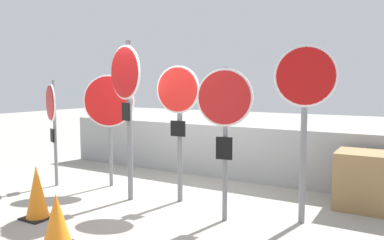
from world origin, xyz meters
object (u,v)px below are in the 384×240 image
Objects in this scene: stop_sign_3 at (178,108)px; stop_sign_5 at (305,99)px; stop_sign_0 at (52,112)px; stop_sign_4 at (225,112)px; traffic_cone_0 at (57,220)px; stop_sign_1 at (109,107)px; storage_crate at (369,181)px; traffic_cone_1 at (37,192)px; stop_sign_2 at (126,91)px.

stop_sign_5 is (1.94, 0.03, 0.17)m from stop_sign_3.
stop_sign_0 is 3.52m from stop_sign_4.
traffic_cone_0 is (2.20, -1.76, -1.07)m from stop_sign_0.
stop_sign_0 is at bearing 168.94° from stop_sign_4.
stop_sign_1 is 4.48m from storage_crate.
storage_crate reaches higher than traffic_cone_1.
stop_sign_4 is at bearing 26.98° from stop_sign_0.
stop_sign_0 reaches higher than storage_crate.
stop_sign_2 is (0.82, -0.47, 0.30)m from stop_sign_1.
stop_sign_0 is 0.90× the size of stop_sign_3.
stop_sign_2 is 1.79m from stop_sign_4.
stop_sign_0 reaches higher than traffic_cone_1.
stop_sign_0 is 0.95× the size of stop_sign_1.
traffic_cone_0 is at bearing -137.73° from stop_sign_4.
stop_sign_0 is at bearing -163.72° from storage_crate.
stop_sign_4 reaches higher than stop_sign_1.
traffic_cone_1 is at bearing -93.83° from stop_sign_2.
stop_sign_0 is 3.12× the size of traffic_cone_0.
stop_sign_0 is at bearing -176.20° from stop_sign_1.
stop_sign_3 reaches higher than stop_sign_0.
stop_sign_5 is at bearing 15.42° from stop_sign_4.
stop_sign_5 is 3.40m from traffic_cone_0.
traffic_cone_1 is at bearing -144.95° from storage_crate.
stop_sign_2 reaches higher than stop_sign_5.
storage_crate is (2.97, 3.27, 0.12)m from traffic_cone_0.
stop_sign_0 is 1.06m from stop_sign_1.
traffic_cone_1 is (-0.55, -1.30, -1.40)m from stop_sign_2.
stop_sign_1 is 2.64m from stop_sign_4.
stop_sign_1 is 3.53m from stop_sign_5.
stop_sign_3 is 2.87× the size of traffic_cone_1.
stop_sign_3 is (1.58, -0.14, 0.03)m from stop_sign_1.
stop_sign_3 is 2.38m from traffic_cone_1.
stop_sign_3 is at bearing -156.56° from storage_crate.
stop_sign_5 reaches higher than traffic_cone_1.
stop_sign_4 is 2.84m from traffic_cone_1.
stop_sign_3 is at bearing 147.08° from stop_sign_4.
traffic_cone_1 is at bearing -18.55° from stop_sign_0.
traffic_cone_0 is at bearing -26.29° from traffic_cone_1.
storage_crate is (0.71, 1.12, -1.25)m from stop_sign_5.
stop_sign_2 reaches higher than storage_crate.
stop_sign_0 is 2.10× the size of storage_crate.
stop_sign_4 is (3.51, -0.06, 0.12)m from stop_sign_0.
stop_sign_2 is 2.35m from traffic_cone_0.
stop_sign_1 is 2.21× the size of storage_crate.
traffic_cone_1 is (-0.99, 0.49, 0.06)m from traffic_cone_0.
stop_sign_2 is 3.40× the size of traffic_cone_1.
stop_sign_4 is 2.52m from storage_crate.
stop_sign_1 is 0.95× the size of stop_sign_3.
stop_sign_0 is 0.76× the size of stop_sign_2.
stop_sign_2 is at bearing 167.11° from stop_sign_4.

